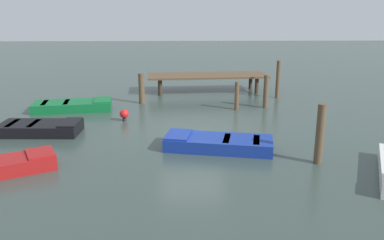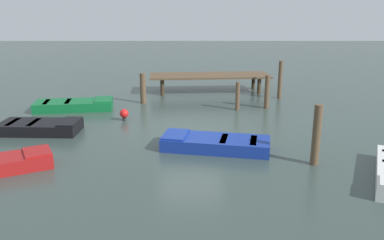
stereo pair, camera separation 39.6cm
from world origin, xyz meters
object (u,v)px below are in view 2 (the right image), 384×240
(mooring_piling_center, at_px, (281,80))
(mooring_piling_mid_left, at_px, (239,96))
(rowboat_green, at_px, (76,105))
(marker_buoy, at_px, (125,114))
(mooring_piling_far_left, at_px, (318,135))
(mooring_piling_mid_right, at_px, (268,92))
(mooring_piling_near_left, at_px, (144,88))
(dock_segment, at_px, (211,76))
(rowboat_black, at_px, (42,127))
(rowboat_blue, at_px, (216,143))

(mooring_piling_center, bearing_deg, mooring_piling_mid_left, -135.18)
(rowboat_green, distance_m, mooring_piling_center, 10.05)
(mooring_piling_mid_left, bearing_deg, marker_buoy, -160.22)
(mooring_piling_far_left, height_order, marker_buoy, mooring_piling_far_left)
(mooring_piling_mid_right, height_order, mooring_piling_mid_left, mooring_piling_mid_right)
(mooring_piling_near_left, relative_size, marker_buoy, 3.03)
(mooring_piling_center, height_order, mooring_piling_near_left, mooring_piling_center)
(dock_segment, bearing_deg, mooring_piling_center, -28.60)
(dock_segment, xyz_separation_m, mooring_piling_mid_left, (1.09, -3.95, -0.22))
(rowboat_green, distance_m, mooring_piling_far_left, 11.10)
(mooring_piling_mid_right, distance_m, marker_buoy, 6.54)
(rowboat_black, height_order, mooring_piling_center, mooring_piling_center)
(rowboat_green, height_order, mooring_piling_far_left, mooring_piling_far_left)
(rowboat_black, relative_size, mooring_piling_mid_left, 2.29)
(mooring_piling_far_left, bearing_deg, mooring_piling_near_left, 127.49)
(mooring_piling_center, relative_size, mooring_piling_near_left, 1.31)
(mooring_piling_mid_right, xyz_separation_m, marker_buoy, (-6.19, -2.05, -0.48))
(mooring_piling_center, relative_size, mooring_piling_far_left, 1.04)
(mooring_piling_mid_right, bearing_deg, dock_segment, 124.06)
(rowboat_black, xyz_separation_m, mooring_piling_mid_left, (7.66, 3.34, 0.42))
(mooring_piling_mid_right, bearing_deg, rowboat_black, -157.93)
(mooring_piling_center, height_order, marker_buoy, mooring_piling_center)
(mooring_piling_mid_right, height_order, mooring_piling_near_left, mooring_piling_mid_right)
(mooring_piling_far_left, bearing_deg, mooring_piling_mid_left, 103.73)
(rowboat_blue, xyz_separation_m, rowboat_black, (-6.36, 1.83, 0.00))
(rowboat_blue, xyz_separation_m, marker_buoy, (-3.52, 3.44, 0.07))
(mooring_piling_mid_right, bearing_deg, mooring_piling_mid_left, -166.90)
(rowboat_black, bearing_deg, mooring_piling_center, 31.58)
(mooring_piling_center, bearing_deg, mooring_piling_mid_right, -116.41)
(dock_segment, relative_size, mooring_piling_mid_right, 4.30)
(dock_segment, height_order, marker_buoy, dock_segment)
(mooring_piling_center, xyz_separation_m, mooring_piling_mid_left, (-2.39, -2.38, -0.31))
(rowboat_blue, height_order, mooring_piling_center, mooring_piling_center)
(rowboat_green, bearing_deg, marker_buoy, -43.08)
(mooring_piling_far_left, distance_m, marker_buoy, 7.98)
(rowboat_green, distance_m, mooring_piling_near_left, 3.26)
(mooring_piling_far_left, bearing_deg, mooring_piling_mid_right, 91.77)
(dock_segment, height_order, rowboat_black, dock_segment)
(rowboat_blue, height_order, mooring_piling_mid_left, mooring_piling_mid_left)
(rowboat_black, distance_m, mooring_piling_mid_left, 8.37)
(rowboat_black, bearing_deg, dock_segment, 49.91)
(mooring_piling_mid_right, height_order, marker_buoy, mooring_piling_mid_right)
(dock_segment, height_order, mooring_piling_mid_right, mooring_piling_mid_right)
(rowboat_blue, relative_size, marker_buoy, 7.61)
(rowboat_blue, bearing_deg, mooring_piling_far_left, 166.99)
(dock_segment, distance_m, rowboat_green, 7.40)
(mooring_piling_near_left, bearing_deg, rowboat_black, -124.90)
(mooring_piling_near_left, height_order, mooring_piling_mid_left, mooring_piling_near_left)
(mooring_piling_center, bearing_deg, rowboat_green, -166.72)
(mooring_piling_near_left, bearing_deg, dock_segment, 38.33)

